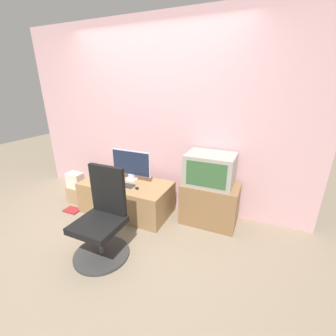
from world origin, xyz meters
name	(u,v)px	position (x,y,z in m)	size (l,w,h in m)	color
ground_plane	(105,250)	(0.00, 0.00, 0.00)	(12.00, 12.00, 0.00)	#7F705B
wall_back	(156,118)	(0.00, 1.32, 1.30)	(4.40, 0.05, 2.60)	#CC9EA3
desk	(127,197)	(-0.24, 0.82, 0.23)	(1.26, 0.64, 0.45)	#937047
side_stand	(210,203)	(0.93, 1.04, 0.28)	(0.72, 0.45, 0.55)	olive
main_monitor	(131,165)	(-0.22, 0.95, 0.68)	(0.61, 0.18, 0.44)	silver
keyboard	(123,185)	(-0.23, 0.73, 0.46)	(0.35, 0.12, 0.01)	#2D2D2D
mouse	(137,188)	(0.02, 0.70, 0.47)	(0.05, 0.04, 0.03)	black
crt_tv	(210,169)	(0.90, 1.05, 0.75)	(0.60, 0.44, 0.40)	gray
office_chair	(102,223)	(0.02, -0.02, 0.38)	(0.60, 0.60, 0.98)	#333333
cardboard_box_lower	(77,194)	(-1.11, 0.74, 0.13)	(0.25, 0.21, 0.26)	#A3845B
cardboard_box_upper	(75,180)	(-1.11, 0.74, 0.37)	(0.23, 0.16, 0.22)	beige
book	(72,210)	(-0.98, 0.48, 0.01)	(0.23, 0.15, 0.02)	maroon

